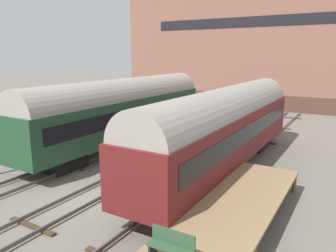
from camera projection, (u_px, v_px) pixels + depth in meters
ground_plane at (85, 200)px, 15.88m from camera, size 200.00×200.00×0.00m
track_left at (27, 180)px, 18.02m from camera, size 2.60×60.00×0.26m
track_middle at (85, 197)px, 15.85m from camera, size 2.60×60.00×0.26m
track_right at (161, 220)px, 13.69m from camera, size 2.60×60.00×0.26m
train_car_maroon at (225, 125)px, 19.12m from camera, size 2.99×18.23×5.08m
train_car_green at (124, 108)px, 24.69m from camera, size 3.07×18.64×5.19m
station_platform at (215, 230)px, 11.19m from camera, size 3.03×14.75×1.10m
bench at (171, 245)px, 9.33m from camera, size 1.40×0.40×0.91m
warehouse_building at (261, 32)px, 45.28m from camera, size 36.81×10.79×19.87m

